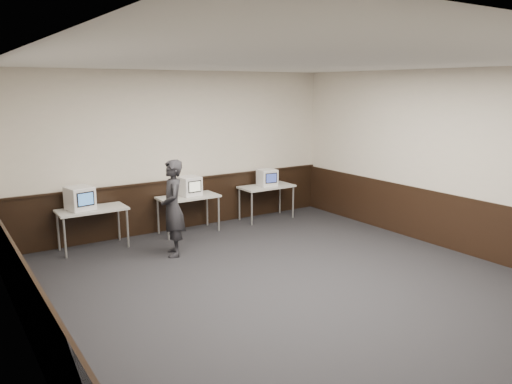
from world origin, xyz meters
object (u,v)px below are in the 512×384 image
person (173,208)px  emac_left (80,198)px  desk_center (188,199)px  emac_right (267,177)px  desk_left (92,212)px  emac_center (190,186)px  desk_right (267,189)px

person → emac_left: bearing=-113.7°
desk_center → emac_right: (1.91, -0.01, 0.26)m
emac_left → desk_left: bearing=-16.5°
desk_center → desk_left: bearing=180.0°
emac_center → emac_right: bearing=-5.4°
desk_right → emac_left: emac_left is taller
desk_center → emac_center: size_ratio=2.75×
desk_center → emac_right: 1.93m
desk_center → desk_right: (1.90, 0.00, 0.00)m
emac_right → person: 2.94m
desk_center → person: person is taller
person → emac_center: bearing=160.2°
desk_left → emac_left: size_ratio=2.34×
desk_left → emac_center: bearing=1.0°
desk_right → emac_right: (0.01, -0.01, 0.26)m
emac_right → desk_center: bearing=-172.7°
emac_left → person: size_ratio=0.31×
emac_center → emac_left: bearing=176.4°
emac_left → emac_center: 2.14m
emac_center → desk_center: bearing=-151.9°
desk_left → person: (1.08, -1.11, 0.16)m
desk_center → emac_left: size_ratio=2.34×
desk_left → emac_center: size_ratio=2.75×
desk_right → emac_center: (-1.85, 0.03, 0.26)m
emac_right → emac_left: bearing=-172.8°
emac_left → emac_right: size_ratio=1.17×
desk_center → person: size_ratio=0.72×
person → desk_left: bearing=-117.9°
desk_right → emac_center: size_ratio=2.75×
desk_right → emac_right: size_ratio=2.75×
desk_right → person: bearing=-157.9°
emac_right → desk_right: bearing=137.6°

